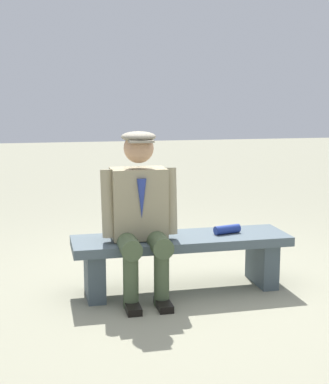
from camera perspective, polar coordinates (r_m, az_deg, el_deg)
ground_plane at (r=4.32m, az=1.74°, el=-10.14°), size 30.00×30.00×0.00m
bench at (r=4.22m, az=1.76°, el=-6.23°), size 1.67×0.47×0.43m
seated_man at (r=4.01m, az=-2.56°, el=-1.83°), size 0.57×0.59×1.23m
rolled_magazine at (r=4.29m, az=6.56°, el=-3.90°), size 0.22×0.11×0.07m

